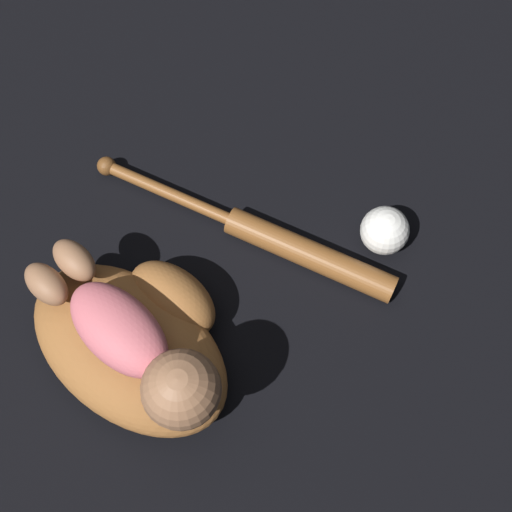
% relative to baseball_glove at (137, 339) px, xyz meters
% --- Properties ---
extents(ground_plane, '(6.00, 6.00, 0.00)m').
position_rel_baseball_glove_xyz_m(ground_plane, '(-0.02, -0.04, -0.05)').
color(ground_plane, black).
extents(baseball_glove, '(0.39, 0.32, 0.10)m').
position_rel_baseball_glove_xyz_m(baseball_glove, '(0.00, 0.00, 0.00)').
color(baseball_glove, '#935B2D').
rests_on(baseball_glove, ground).
extents(baby_figure, '(0.35, 0.18, 0.11)m').
position_rel_baseball_glove_xyz_m(baby_figure, '(0.05, -0.01, 0.09)').
color(baby_figure, '#D16670').
rests_on(baby_figure, baseball_glove).
extents(baseball_bat, '(0.47, 0.32, 0.05)m').
position_rel_baseball_glove_xyz_m(baseball_bat, '(-0.03, 0.28, -0.03)').
color(baseball_bat, brown).
rests_on(baseball_bat, ground).
extents(baseball, '(0.08, 0.08, 0.08)m').
position_rel_baseball_glove_xyz_m(baseball, '(0.04, 0.43, -0.01)').
color(baseball, white).
rests_on(baseball, ground).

